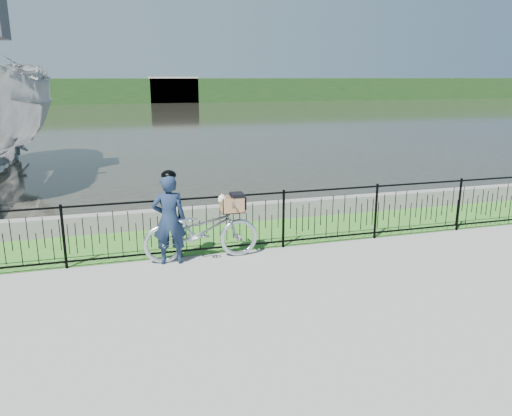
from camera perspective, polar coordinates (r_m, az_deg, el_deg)
name	(u,v)px	position (r m, az deg, el deg)	size (l,w,h in m)	color
ground	(257,284)	(8.13, 0.13, -8.71)	(120.00, 120.00, 0.00)	gray
grass_strip	(222,236)	(10.49, -3.88, -3.22)	(60.00, 2.00, 0.01)	#367223
water	(138,120)	(40.34, -13.39, 9.81)	(120.00, 120.00, 0.00)	#27261E
quay_wall	(213,215)	(11.37, -4.98, -0.78)	(60.00, 0.30, 0.40)	slate
fence	(233,223)	(9.39, -2.62, -1.73)	(14.00, 0.06, 1.15)	black
far_treeline	(124,91)	(67.21, -14.81, 12.85)	(120.00, 6.00, 3.00)	#22451A
far_building_right	(173,90)	(66.17, -9.44, 13.20)	(6.00, 3.00, 3.20)	#B1A28E
bicycle_rig	(202,230)	(9.08, -6.20, -2.48)	(2.09, 0.73, 1.21)	silver
cyclist	(169,218)	(8.88, -9.90, -1.15)	(0.62, 0.44, 1.69)	#17253F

